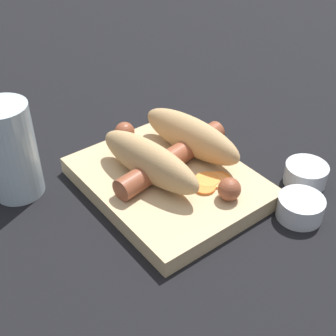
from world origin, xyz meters
TOP-DOWN VIEW (x-y plane):
  - ground_plane at (0.00, 0.00)m, footprint 3.00×3.00m
  - food_tray at (0.00, 0.00)m, footprint 0.22×0.18m
  - bread_roll at (-0.01, 0.02)m, footprint 0.17×0.13m
  - sausage at (-0.01, 0.01)m, footprint 0.20×0.18m
  - pickled_veggies at (0.04, 0.03)m, footprint 0.05×0.06m
  - condiment_cup_near at (0.13, 0.09)m, footprint 0.05×0.05m
  - condiment_cup_far at (0.10, 0.14)m, footprint 0.05×0.05m
  - drink_glass at (-0.11, -0.15)m, footprint 0.06×0.06m

SIDE VIEW (x-z plane):
  - ground_plane at x=0.00m, z-range 0.00..0.00m
  - food_tray at x=0.00m, z-range 0.00..0.02m
  - condiment_cup_near at x=0.13m, z-range 0.00..0.03m
  - condiment_cup_far at x=0.10m, z-range 0.00..0.03m
  - pickled_veggies at x=0.04m, z-range 0.02..0.03m
  - sausage at x=-0.01m, z-range 0.02..0.05m
  - bread_roll at x=-0.01m, z-range 0.02..0.07m
  - drink_glass at x=-0.11m, z-range 0.00..0.12m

